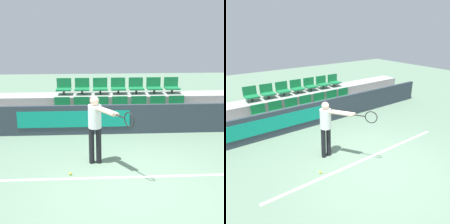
% 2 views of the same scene
% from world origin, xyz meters
% --- Properties ---
extents(ground_plane, '(30.00, 30.00, 0.00)m').
position_xyz_m(ground_plane, '(0.00, 0.00, 0.00)').
color(ground_plane, slate).
extents(court_baseline, '(6.03, 0.08, 0.01)m').
position_xyz_m(court_baseline, '(0.00, 0.38, 0.00)').
color(court_baseline, white).
rests_on(court_baseline, ground).
extents(barrier_wall, '(11.42, 0.14, 0.92)m').
position_xyz_m(barrier_wall, '(-0.03, 3.24, 0.46)').
color(barrier_wall, '#2D3842').
rests_on(barrier_wall, ground).
extents(bleacher_tier_front, '(11.02, 0.86, 0.47)m').
position_xyz_m(bleacher_tier_front, '(0.00, 3.75, 0.23)').
color(bleacher_tier_front, '#9E9E99').
rests_on(bleacher_tier_front, ground).
extents(bleacher_tier_middle, '(11.02, 0.86, 0.94)m').
position_xyz_m(bleacher_tier_middle, '(0.00, 4.61, 0.47)').
color(bleacher_tier_middle, '#9E9E99').
rests_on(bleacher_tier_middle, ground).
extents(stadium_chair_0, '(0.50, 0.43, 0.54)m').
position_xyz_m(stadium_chair_0, '(-1.87, 3.86, 0.71)').
color(stadium_chair_0, '#333333').
rests_on(stadium_chair_0, bleacher_tier_front).
extents(stadium_chair_1, '(0.50, 0.43, 0.54)m').
position_xyz_m(stadium_chair_1, '(-1.25, 3.86, 0.71)').
color(stadium_chair_1, '#333333').
rests_on(stadium_chair_1, bleacher_tier_front).
extents(stadium_chair_2, '(0.50, 0.43, 0.54)m').
position_xyz_m(stadium_chair_2, '(-0.62, 3.86, 0.71)').
color(stadium_chair_2, '#333333').
rests_on(stadium_chair_2, bleacher_tier_front).
extents(stadium_chair_3, '(0.50, 0.43, 0.54)m').
position_xyz_m(stadium_chair_3, '(0.00, 3.86, 0.71)').
color(stadium_chair_3, '#333333').
rests_on(stadium_chair_3, bleacher_tier_front).
extents(stadium_chair_4, '(0.50, 0.43, 0.54)m').
position_xyz_m(stadium_chair_4, '(0.62, 3.86, 0.71)').
color(stadium_chair_4, '#333333').
rests_on(stadium_chair_4, bleacher_tier_front).
extents(stadium_chair_5, '(0.50, 0.43, 0.54)m').
position_xyz_m(stadium_chair_5, '(1.25, 3.86, 0.71)').
color(stadium_chair_5, '#333333').
rests_on(stadium_chair_5, bleacher_tier_front).
extents(stadium_chair_6, '(0.50, 0.43, 0.54)m').
position_xyz_m(stadium_chair_6, '(1.87, 3.86, 0.71)').
color(stadium_chair_6, '#333333').
rests_on(stadium_chair_6, bleacher_tier_front).
extents(stadium_chair_7, '(0.50, 0.43, 0.54)m').
position_xyz_m(stadium_chair_7, '(-1.87, 4.72, 1.18)').
color(stadium_chair_7, '#333333').
rests_on(stadium_chair_7, bleacher_tier_middle).
extents(stadium_chair_8, '(0.50, 0.43, 0.54)m').
position_xyz_m(stadium_chair_8, '(-1.25, 4.72, 1.18)').
color(stadium_chair_8, '#333333').
rests_on(stadium_chair_8, bleacher_tier_middle).
extents(stadium_chair_9, '(0.50, 0.43, 0.54)m').
position_xyz_m(stadium_chair_9, '(-0.62, 4.72, 1.18)').
color(stadium_chair_9, '#333333').
rests_on(stadium_chair_9, bleacher_tier_middle).
extents(stadium_chair_10, '(0.50, 0.43, 0.54)m').
position_xyz_m(stadium_chair_10, '(0.00, 4.72, 1.18)').
color(stadium_chair_10, '#333333').
rests_on(stadium_chair_10, bleacher_tier_middle).
extents(stadium_chair_11, '(0.50, 0.43, 0.54)m').
position_xyz_m(stadium_chair_11, '(0.62, 4.72, 1.18)').
color(stadium_chair_11, '#333333').
rests_on(stadium_chair_11, bleacher_tier_middle).
extents(stadium_chair_12, '(0.50, 0.43, 0.54)m').
position_xyz_m(stadium_chair_12, '(1.25, 4.72, 1.18)').
color(stadium_chair_12, '#333333').
rests_on(stadium_chair_12, bleacher_tier_middle).
extents(stadium_chair_13, '(0.50, 0.43, 0.54)m').
position_xyz_m(stadium_chair_13, '(1.87, 4.72, 1.18)').
color(stadium_chair_13, '#333333').
rests_on(stadium_chair_13, bleacher_tier_middle).
extents(tennis_player, '(0.96, 1.35, 1.67)m').
position_xyz_m(tennis_player, '(-0.78, 1.11, 1.04)').
color(tennis_player, black).
rests_on(tennis_player, ground).
extents(tennis_ball, '(0.07, 0.07, 0.07)m').
position_xyz_m(tennis_ball, '(-1.40, 0.56, 0.03)').
color(tennis_ball, '#CCDB33').
rests_on(tennis_ball, ground).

